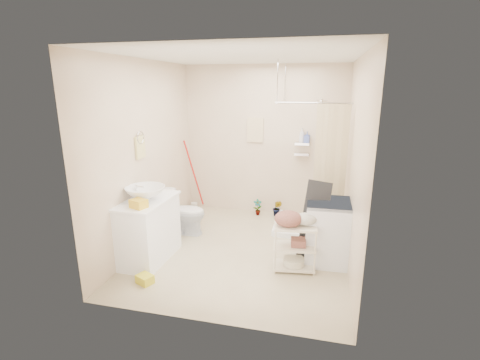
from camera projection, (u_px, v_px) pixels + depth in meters
The scene contains 23 objects.
floor at pixel (243, 250), 4.92m from camera, with size 3.20×3.20×0.00m, color #BEB28E.
ceiling at pixel (244, 56), 4.24m from camera, with size 2.80×3.20×0.04m, color silver.
wall_back at pixel (264, 142), 6.08m from camera, with size 2.80×0.04×2.60m, color beige.
wall_front at pixel (204, 197), 3.08m from camera, with size 2.80×0.04×2.60m, color beige.
wall_left at pixel (147, 155), 4.89m from camera, with size 0.04×3.20×2.60m, color beige.
wall_right at pixel (354, 166), 4.27m from camera, with size 0.04×3.20×2.60m, color beige.
vanity at pixel (149, 230), 4.57m from camera, with size 0.53×0.95×0.83m, color white.
sink at pixel (145, 193), 4.43m from camera, with size 0.51×0.51×0.17m, color white.
counter_basket at pixel (139, 204), 4.15m from camera, with size 0.19×0.15×0.10m, color gold.
floor_basket at pixel (145, 278), 4.08m from camera, with size 0.27×0.21×0.15m, color yellow.
toilet at pixel (183, 212), 5.41m from camera, with size 0.39×0.68×0.69m, color silver.
mop at pixel (193, 176), 6.37m from camera, with size 0.12×0.12×1.30m, color #B8130F, non-canonical shape.
potted_plant_a at pixel (258, 207), 6.20m from camera, with size 0.15×0.10×0.29m, color brown.
potted_plant_b at pixel (277, 208), 6.16m from camera, with size 0.16×0.13×0.30m, color brown.
hanging_towel at pixel (255, 130), 6.04m from camera, with size 0.28×0.03×0.42m, color beige.
towel_ring at pixel (140, 146), 4.66m from camera, with size 0.04×0.22×0.34m, color #DDD280, non-canonical shape.
tp_holder at pixel (154, 194), 5.08m from camera, with size 0.08×0.12×0.14m, color white, non-canonical shape.
shower at pixel (311, 165), 5.44m from camera, with size 1.10×1.10×2.10m, color white, non-canonical shape.
shampoo_bottle_a at pixel (302, 135), 5.84m from camera, with size 0.09×0.09×0.24m, color silver.
shampoo_bottle_b at pixel (307, 137), 5.81m from camera, with size 0.08×0.09×0.19m, color #4354A3.
washing_machine at pixel (328, 232), 4.52m from camera, with size 0.56×0.58×0.83m, color silver.
laundry_rack at pixel (295, 243), 4.32m from camera, with size 0.51×0.30×0.71m, color beige, non-canonical shape.
ironing_board at pixel (314, 222), 4.48m from camera, with size 0.31×0.09×1.11m, color black, non-canonical shape.
Camera 1 is at (0.99, -4.38, 2.26)m, focal length 26.00 mm.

